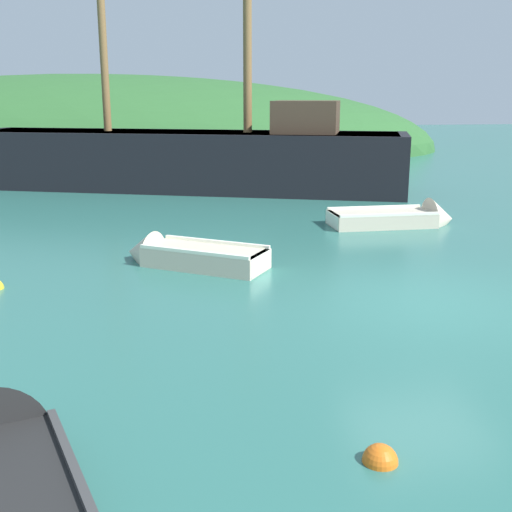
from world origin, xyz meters
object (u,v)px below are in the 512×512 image
rowboat_portside (186,258)px  rowboat_center (401,220)px  sailing_ship (188,167)px  buoy_orange (380,462)px

rowboat_portside → rowboat_center: size_ratio=0.92×
sailing_ship → rowboat_center: size_ratio=5.34×
rowboat_center → buoy_orange: bearing=-113.3°
sailing_ship → rowboat_center: 9.29m
rowboat_portside → rowboat_center: bearing=-118.1°
sailing_ship → buoy_orange: sailing_ship is taller
rowboat_portside → buoy_orange: bearing=134.2°
sailing_ship → rowboat_portside: bearing=106.2°
sailing_ship → rowboat_center: sailing_ship is taller
sailing_ship → rowboat_portside: (-0.72, -10.84, -0.65)m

